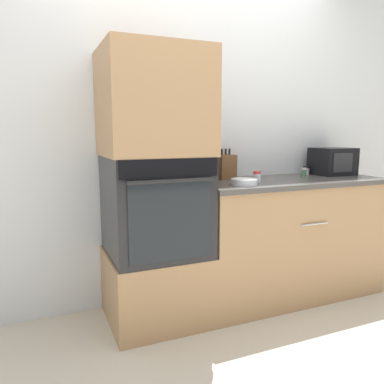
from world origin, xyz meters
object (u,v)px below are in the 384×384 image
at_px(knife_block, 225,167).
at_px(bowl, 244,182).
at_px(microwave, 333,161).
at_px(wall_oven, 156,205).
at_px(condiment_jar_mid, 304,172).
at_px(condiment_jar_back, 306,170).
at_px(condiment_jar_far, 257,177).
at_px(condiment_jar_near, 211,176).

relative_size(knife_block, bowl, 1.31).
bearing_deg(microwave, wall_oven, -176.03).
xyz_separation_m(bowl, condiment_jar_mid, (0.70, 0.25, 0.01)).
bearing_deg(condiment_jar_back, condiment_jar_far, -156.52).
bearing_deg(microwave, knife_block, 174.12).
height_order(wall_oven, microwave, microwave).
relative_size(knife_block, condiment_jar_far, 2.77).
height_order(microwave, bowl, microwave).
bearing_deg(wall_oven, bowl, -16.04).
distance_m(condiment_jar_far, condiment_jar_back, 0.74).
height_order(microwave, condiment_jar_mid, microwave).
bearing_deg(wall_oven, condiment_jar_back, 8.51).
bearing_deg(knife_block, bowl, -98.51).
distance_m(wall_oven, bowl, 0.61).
distance_m(microwave, condiment_jar_far, 0.89).
xyz_separation_m(condiment_jar_near, condiment_jar_mid, (0.88, 0.10, -0.02)).
distance_m(condiment_jar_near, condiment_jar_back, 1.03).
bearing_deg(bowl, condiment_jar_back, 24.32).
bearing_deg(bowl, condiment_jar_mid, 19.58).
distance_m(bowl, condiment_jar_far, 0.17).
distance_m(wall_oven, condiment_jar_far, 0.74).
bearing_deg(condiment_jar_near, wall_oven, 177.81).
relative_size(microwave, condiment_jar_far, 3.86).
bearing_deg(condiment_jar_back, microwave, -27.27).
xyz_separation_m(condiment_jar_mid, condiment_jar_back, (0.12, 0.12, -0.00)).
bearing_deg(knife_block, microwave, -5.88).
height_order(condiment_jar_near, condiment_jar_far, condiment_jar_near).
distance_m(knife_block, bowl, 0.38).
bearing_deg(condiment_jar_back, wall_oven, -171.49).
bearing_deg(condiment_jar_mid, condiment_jar_far, -162.89).
height_order(knife_block, condiment_jar_near, knife_block).
distance_m(condiment_jar_near, condiment_jar_far, 0.34).
distance_m(microwave, condiment_jar_back, 0.23).
relative_size(wall_oven, condiment_jar_mid, 9.09).
xyz_separation_m(wall_oven, condiment_jar_back, (1.40, 0.21, 0.16)).
bearing_deg(condiment_jar_mid, wall_oven, -176.15).
bearing_deg(condiment_jar_far, condiment_jar_mid, 17.11).
relative_size(bowl, condiment_jar_mid, 2.45).
distance_m(knife_block, condiment_jar_near, 0.33).
bearing_deg(wall_oven, knife_block, 18.46).
bearing_deg(bowl, knife_block, 81.49).
relative_size(wall_oven, microwave, 2.04).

